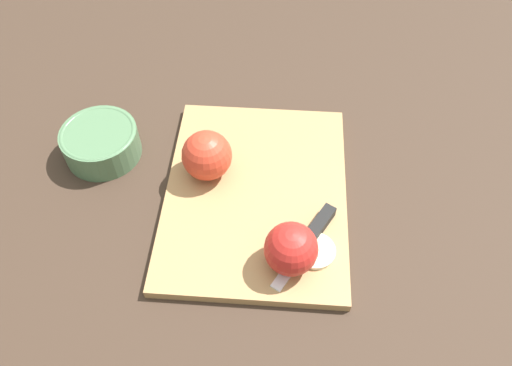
{
  "coord_description": "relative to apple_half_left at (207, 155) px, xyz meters",
  "views": [
    {
      "loc": [
        0.48,
        0.03,
        0.66
      ],
      "look_at": [
        0.0,
        0.0,
        0.04
      ],
      "focal_mm": 35.0,
      "sensor_mm": 36.0,
      "label": 1
    }
  ],
  "objects": [
    {
      "name": "ground_plane",
      "position": [
        0.04,
        0.08,
        -0.06
      ],
      "size": [
        4.0,
        4.0,
        0.0
      ],
      "primitive_type": "plane",
      "color": "#38281E"
    },
    {
      "name": "cutting_board",
      "position": [
        0.04,
        0.08,
        -0.05
      ],
      "size": [
        0.38,
        0.3,
        0.02
      ],
      "color": "#A37A4C",
      "rests_on": "ground_plane"
    },
    {
      "name": "apple_slice",
      "position": [
        0.14,
        0.17,
        -0.04
      ],
      "size": [
        0.06,
        0.06,
        0.01
      ],
      "color": "beige",
      "rests_on": "cutting_board"
    },
    {
      "name": "bowl",
      "position": [
        -0.04,
        -0.19,
        -0.03
      ],
      "size": [
        0.13,
        0.13,
        0.05
      ],
      "color": "#4C704C",
      "rests_on": "ground_plane"
    },
    {
      "name": "apple_half_right",
      "position": [
        0.16,
        0.14,
        -0.0
      ],
      "size": [
        0.08,
        0.08,
        0.08
      ],
      "rotation": [
        0.0,
        0.0,
        5.54
      ],
      "color": "red",
      "rests_on": "cutting_board"
    },
    {
      "name": "knife",
      "position": [
        0.11,
        0.18,
        -0.03
      ],
      "size": [
        0.15,
        0.1,
        0.02
      ],
      "rotation": [
        0.0,
        0.0,
        -0.54
      ],
      "color": "silver",
      "rests_on": "cutting_board"
    },
    {
      "name": "apple_half_left",
      "position": [
        0.0,
        0.0,
        0.0
      ],
      "size": [
        0.08,
        0.08,
        0.08
      ],
      "rotation": [
        0.0,
        0.0,
        1.86
      ],
      "color": "red",
      "rests_on": "cutting_board"
    }
  ]
}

